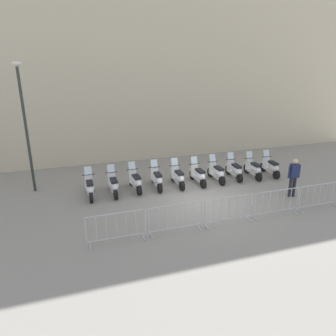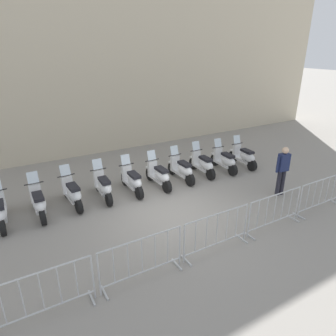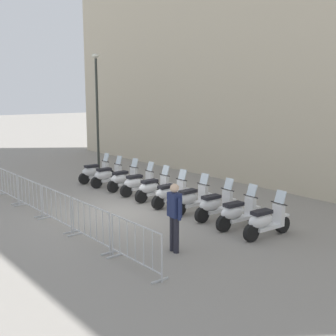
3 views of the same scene
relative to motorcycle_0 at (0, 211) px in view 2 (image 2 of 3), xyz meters
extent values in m
plane|color=gray|center=(4.72, -1.54, -0.45)|extent=(120.00, 120.00, 0.00)
cube|color=beige|center=(4.17, 6.29, 5.90)|extent=(28.10, 4.34, 12.71)
cylinder|color=black|center=(-0.04, 0.70, -0.21)|extent=(0.17, 0.49, 0.48)
cylinder|color=black|center=(0.03, -0.54, -0.21)|extent=(0.17, 0.49, 0.48)
cube|color=white|center=(0.00, 0.08, -0.17)|extent=(0.33, 0.88, 0.10)
ellipsoid|color=white|center=(0.01, -0.20, 0.07)|extent=(0.41, 0.86, 0.40)
cylinder|color=black|center=(0.97, 0.77, -0.21)|extent=(0.18, 0.49, 0.48)
cylinder|color=black|center=(1.06, -0.46, -0.21)|extent=(0.18, 0.49, 0.48)
cube|color=white|center=(1.01, 0.15, -0.17)|extent=(0.34, 0.89, 0.10)
ellipsoid|color=white|center=(1.04, -0.12, 0.07)|extent=(0.42, 0.86, 0.40)
cube|color=black|center=(1.03, -0.09, 0.29)|extent=(0.32, 0.62, 0.10)
cube|color=white|center=(0.98, 0.59, 0.10)|extent=(0.35, 0.16, 0.60)
cylinder|color=black|center=(0.98, 0.59, 0.43)|extent=(0.56, 0.08, 0.04)
cube|color=silver|center=(0.98, 0.64, 0.61)|extent=(0.33, 0.16, 0.35)
cube|color=white|center=(0.97, 0.77, 0.06)|extent=(0.22, 0.33, 0.06)
cylinder|color=black|center=(1.94, 0.96, -0.21)|extent=(0.20, 0.49, 0.48)
cylinder|color=black|center=(2.11, -0.27, -0.21)|extent=(0.20, 0.49, 0.48)
cube|color=white|center=(2.03, 0.35, -0.17)|extent=(0.40, 0.90, 0.10)
ellipsoid|color=white|center=(2.06, 0.07, 0.07)|extent=(0.47, 0.88, 0.40)
cube|color=black|center=(2.06, 0.10, 0.29)|extent=(0.36, 0.63, 0.10)
cube|color=white|center=(1.97, 0.78, 0.10)|extent=(0.36, 0.19, 0.60)
cylinder|color=black|center=(1.97, 0.78, 0.43)|extent=(0.56, 0.11, 0.04)
cube|color=silver|center=(1.96, 0.83, 0.61)|extent=(0.34, 0.18, 0.35)
cube|color=white|center=(1.94, 0.96, 0.06)|extent=(0.24, 0.34, 0.06)
cylinder|color=black|center=(3.03, 1.02, -0.21)|extent=(0.15, 0.48, 0.48)
cylinder|color=black|center=(3.06, -0.22, -0.21)|extent=(0.15, 0.48, 0.48)
cube|color=white|center=(3.05, 0.40, -0.17)|extent=(0.31, 0.88, 0.10)
ellipsoid|color=white|center=(3.05, 0.13, 0.07)|extent=(0.39, 0.85, 0.40)
cube|color=black|center=(3.05, 0.16, 0.29)|extent=(0.30, 0.61, 0.10)
cube|color=white|center=(3.03, 0.84, 0.10)|extent=(0.34, 0.15, 0.60)
cylinder|color=black|center=(3.03, 0.84, 0.43)|extent=(0.56, 0.05, 0.04)
cube|color=silver|center=(3.03, 0.89, 0.61)|extent=(0.32, 0.15, 0.35)
cube|color=white|center=(3.03, 1.02, 0.06)|extent=(0.21, 0.33, 0.06)
cylinder|color=black|center=(4.03, 1.03, -0.21)|extent=(0.17, 0.49, 0.48)
cylinder|color=black|center=(4.11, -0.20, -0.21)|extent=(0.17, 0.49, 0.48)
cube|color=white|center=(4.07, 0.42, -0.17)|extent=(0.33, 0.88, 0.10)
ellipsoid|color=white|center=(4.09, 0.14, 0.07)|extent=(0.41, 0.86, 0.40)
cube|color=black|center=(4.08, 0.17, 0.29)|extent=(0.32, 0.62, 0.10)
cube|color=white|center=(4.04, 0.85, 0.10)|extent=(0.35, 0.16, 0.60)
cylinder|color=black|center=(4.04, 0.85, 0.43)|extent=(0.56, 0.07, 0.04)
cube|color=silver|center=(4.04, 0.90, 0.61)|extent=(0.33, 0.16, 0.35)
cube|color=white|center=(4.03, 1.03, 0.06)|extent=(0.22, 0.33, 0.06)
cylinder|color=black|center=(5.04, 1.05, -0.21)|extent=(0.18, 0.49, 0.48)
cylinder|color=black|center=(5.15, -0.18, -0.21)|extent=(0.18, 0.49, 0.48)
cube|color=white|center=(5.09, 0.43, -0.17)|extent=(0.36, 0.89, 0.10)
ellipsoid|color=white|center=(5.12, 0.15, 0.07)|extent=(0.44, 0.87, 0.40)
cube|color=black|center=(5.12, 0.19, 0.29)|extent=(0.33, 0.62, 0.10)
cube|color=white|center=(5.05, 0.86, 0.10)|extent=(0.35, 0.17, 0.60)
cylinder|color=black|center=(5.05, 0.86, 0.43)|extent=(0.56, 0.09, 0.04)
cube|color=silver|center=(5.05, 0.91, 0.61)|extent=(0.33, 0.17, 0.35)
cube|color=white|center=(5.04, 1.05, 0.06)|extent=(0.23, 0.34, 0.06)
cylinder|color=black|center=(6.05, 1.19, -0.21)|extent=(0.18, 0.49, 0.48)
cylinder|color=black|center=(6.16, -0.05, -0.21)|extent=(0.18, 0.49, 0.48)
cube|color=white|center=(6.11, 0.57, -0.17)|extent=(0.35, 0.89, 0.10)
ellipsoid|color=white|center=(6.13, 0.29, 0.07)|extent=(0.43, 0.87, 0.40)
cube|color=black|center=(6.13, 0.32, 0.29)|extent=(0.33, 0.62, 0.10)
cube|color=white|center=(6.07, 1.00, 0.10)|extent=(0.35, 0.17, 0.60)
cylinder|color=black|center=(6.07, 1.00, 0.43)|extent=(0.56, 0.08, 0.04)
cube|color=silver|center=(6.07, 1.05, 0.61)|extent=(0.33, 0.17, 0.35)
cube|color=white|center=(6.05, 1.19, 0.06)|extent=(0.23, 0.34, 0.06)
cylinder|color=black|center=(7.11, 1.31, -0.21)|extent=(0.15, 0.48, 0.48)
cylinder|color=black|center=(7.14, 0.07, -0.21)|extent=(0.15, 0.48, 0.48)
cube|color=white|center=(7.12, 0.69, -0.17)|extent=(0.30, 0.87, 0.10)
ellipsoid|color=white|center=(7.13, 0.41, 0.07)|extent=(0.38, 0.85, 0.40)
cube|color=black|center=(7.13, 0.44, 0.29)|extent=(0.29, 0.61, 0.10)
cube|color=white|center=(7.11, 1.12, 0.10)|extent=(0.34, 0.15, 0.60)
cylinder|color=black|center=(7.11, 1.12, 0.43)|extent=(0.56, 0.05, 0.04)
cube|color=silver|center=(7.11, 1.17, 0.61)|extent=(0.32, 0.15, 0.35)
cube|color=white|center=(7.11, 1.31, 0.06)|extent=(0.21, 0.32, 0.06)
cylinder|color=black|center=(8.15, 1.26, -0.21)|extent=(0.14, 0.48, 0.48)
cylinder|color=black|center=(8.15, 0.02, -0.21)|extent=(0.14, 0.48, 0.48)
cube|color=white|center=(8.15, 0.64, -0.17)|extent=(0.28, 0.87, 0.10)
ellipsoid|color=white|center=(8.15, 0.36, 0.07)|extent=(0.36, 0.84, 0.40)
cube|color=black|center=(8.15, 0.40, 0.29)|extent=(0.28, 0.60, 0.10)
cube|color=white|center=(8.15, 1.08, 0.10)|extent=(0.34, 0.14, 0.60)
cylinder|color=black|center=(8.15, 1.08, 0.43)|extent=(0.56, 0.04, 0.04)
cube|color=silver|center=(8.15, 1.13, 0.61)|extent=(0.32, 0.14, 0.35)
cube|color=white|center=(8.15, 1.26, 0.06)|extent=(0.20, 0.32, 0.06)
cylinder|color=black|center=(9.17, 1.31, -0.21)|extent=(0.14, 0.48, 0.48)
cylinder|color=black|center=(9.17, 0.07, -0.21)|extent=(0.14, 0.48, 0.48)
cube|color=white|center=(9.17, 0.69, -0.17)|extent=(0.28, 0.87, 0.10)
ellipsoid|color=white|center=(9.17, 0.41, 0.07)|extent=(0.36, 0.84, 0.40)
cube|color=black|center=(9.17, 0.45, 0.29)|extent=(0.28, 0.60, 0.10)
cube|color=white|center=(9.17, 1.13, 0.10)|extent=(0.34, 0.14, 0.60)
cylinder|color=black|center=(9.17, 1.13, 0.43)|extent=(0.56, 0.04, 0.04)
cube|color=silver|center=(9.17, 1.18, 0.61)|extent=(0.32, 0.14, 0.35)
cube|color=white|center=(9.17, 1.31, 0.06)|extent=(0.20, 0.32, 0.06)
cube|color=#B2B5B7|center=(1.69, -3.84, -0.43)|extent=(0.07, 0.44, 0.04)
cylinder|color=#B2B5B7|center=(1.76, -3.84, 0.07)|extent=(0.04, 0.04, 1.05)
cylinder|color=#B2B5B7|center=(0.81, -3.90, 0.60)|extent=(1.91, 0.17, 0.04)
cylinder|color=#B2B5B7|center=(0.81, -3.90, -0.27)|extent=(1.91, 0.17, 0.04)
cylinder|color=#B2B5B7|center=(0.17, -3.95, 0.16)|extent=(0.02, 0.02, 0.87)
cylinder|color=#B2B5B7|center=(0.49, -3.92, 0.16)|extent=(0.02, 0.02, 0.87)
cylinder|color=#B2B5B7|center=(0.81, -3.90, 0.16)|extent=(0.02, 0.02, 0.87)
cylinder|color=#B2B5B7|center=(1.13, -3.88, 0.16)|extent=(0.02, 0.02, 0.87)
cylinder|color=#B2B5B7|center=(1.45, -3.86, 0.16)|extent=(0.02, 0.02, 0.87)
cube|color=#B2B5B7|center=(1.96, -3.82, -0.43)|extent=(0.07, 0.44, 0.04)
cube|color=#B2B5B7|center=(3.71, -3.70, -0.43)|extent=(0.07, 0.44, 0.04)
cylinder|color=#B2B5B7|center=(1.88, -3.83, 0.07)|extent=(0.04, 0.04, 1.05)
cylinder|color=#B2B5B7|center=(3.79, -3.69, 0.07)|extent=(0.04, 0.04, 1.05)
cylinder|color=#B2B5B7|center=(2.84, -3.76, 0.60)|extent=(1.91, 0.17, 0.04)
cylinder|color=#B2B5B7|center=(2.84, -3.76, -0.27)|extent=(1.91, 0.17, 0.04)
cylinder|color=#B2B5B7|center=(2.20, -3.81, 0.16)|extent=(0.02, 0.02, 0.87)
cylinder|color=#B2B5B7|center=(2.52, -3.78, 0.16)|extent=(0.02, 0.02, 0.87)
cylinder|color=#B2B5B7|center=(2.84, -3.76, 0.16)|extent=(0.02, 0.02, 0.87)
cylinder|color=#B2B5B7|center=(3.15, -3.74, 0.16)|extent=(0.02, 0.02, 0.87)
cylinder|color=#B2B5B7|center=(3.47, -3.72, 0.16)|extent=(0.02, 0.02, 0.87)
cube|color=#B2B5B7|center=(3.99, -3.68, -0.43)|extent=(0.07, 0.44, 0.04)
cube|color=#B2B5B7|center=(5.74, -3.56, -0.43)|extent=(0.07, 0.44, 0.04)
cylinder|color=#B2B5B7|center=(3.91, -3.69, 0.07)|extent=(0.04, 0.04, 1.05)
cylinder|color=#B2B5B7|center=(5.82, -3.55, 0.07)|extent=(0.04, 0.04, 1.05)
cylinder|color=#B2B5B7|center=(4.86, -3.62, 0.60)|extent=(1.91, 0.17, 0.04)
cylinder|color=#B2B5B7|center=(4.86, -3.62, -0.27)|extent=(1.91, 0.17, 0.04)
cylinder|color=#B2B5B7|center=(4.23, -3.66, 0.16)|extent=(0.02, 0.02, 0.87)
cylinder|color=#B2B5B7|center=(4.55, -3.64, 0.16)|extent=(0.02, 0.02, 0.87)
cylinder|color=#B2B5B7|center=(4.86, -3.62, 0.16)|extent=(0.02, 0.02, 0.87)
cylinder|color=#B2B5B7|center=(5.18, -3.60, 0.16)|extent=(0.02, 0.02, 0.87)
cylinder|color=#B2B5B7|center=(5.50, -3.57, 0.16)|extent=(0.02, 0.02, 0.87)
cube|color=#B2B5B7|center=(6.01, -3.54, -0.43)|extent=(0.07, 0.44, 0.04)
cube|color=#B2B5B7|center=(7.77, -3.42, -0.43)|extent=(0.07, 0.44, 0.04)
cylinder|color=#B2B5B7|center=(5.94, -3.54, 0.07)|extent=(0.04, 0.04, 1.05)
cylinder|color=#B2B5B7|center=(7.84, -3.41, 0.07)|extent=(0.04, 0.04, 1.05)
cylinder|color=#B2B5B7|center=(6.89, -3.48, 0.60)|extent=(1.91, 0.17, 0.04)
cylinder|color=#B2B5B7|center=(6.89, -3.48, -0.27)|extent=(1.91, 0.17, 0.04)
cylinder|color=#B2B5B7|center=(6.25, -3.52, 0.16)|extent=(0.02, 0.02, 0.87)
cylinder|color=#B2B5B7|center=(6.57, -3.50, 0.16)|extent=(0.02, 0.02, 0.87)
cylinder|color=#B2B5B7|center=(6.89, -3.48, 0.16)|extent=(0.02, 0.02, 0.87)
cylinder|color=#B2B5B7|center=(7.21, -3.46, 0.16)|extent=(0.02, 0.02, 0.87)
cylinder|color=#B2B5B7|center=(7.52, -3.43, 0.16)|extent=(0.02, 0.02, 0.87)
cube|color=#B2B5B7|center=(8.04, -3.40, -0.43)|extent=(0.07, 0.44, 0.04)
cube|color=#B2B5B7|center=(9.79, -3.27, -0.43)|extent=(0.07, 0.44, 0.04)
cylinder|color=#B2B5B7|center=(7.96, -3.40, 0.07)|extent=(0.04, 0.04, 1.05)
cylinder|color=#B2B5B7|center=(8.92, -3.34, 0.60)|extent=(1.91, 0.17, 0.04)
cylinder|color=#B2B5B7|center=(8.92, -3.34, -0.27)|extent=(1.91, 0.17, 0.04)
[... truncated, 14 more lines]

